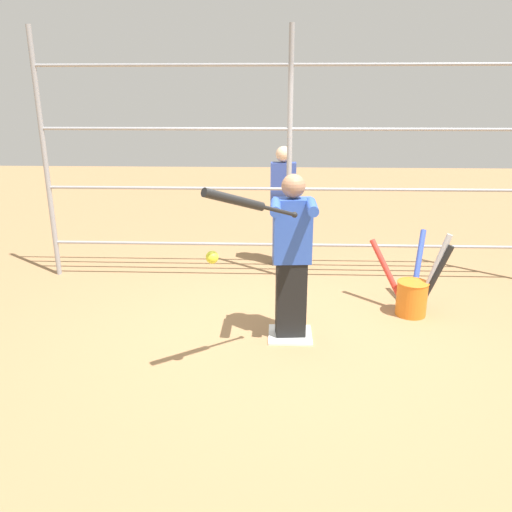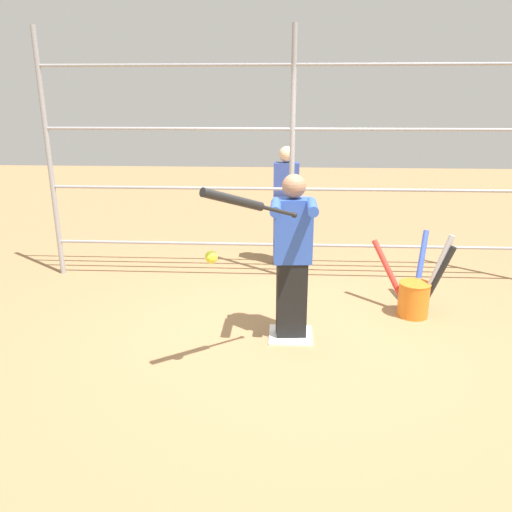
{
  "view_description": "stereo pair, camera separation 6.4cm",
  "coord_description": "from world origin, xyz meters",
  "px_view_note": "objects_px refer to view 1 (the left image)",
  "views": [
    {
      "loc": [
        0.14,
        4.23,
        2.12
      ],
      "look_at": [
        0.31,
        0.29,
        0.87
      ],
      "focal_mm": 35.0,
      "sensor_mm": 36.0,
      "label": 1
    },
    {
      "loc": [
        0.08,
        4.23,
        2.12
      ],
      "look_at": [
        0.31,
        0.29,
        0.87
      ],
      "focal_mm": 35.0,
      "sensor_mm": 36.0,
      "label": 2
    }
  ],
  "objects_px": {
    "baseball_bat_swinging": "(243,202)",
    "bat_bucket": "(413,292)",
    "bystander_behind_fence": "(283,205)",
    "softball_in_flight": "(212,257)",
    "batter": "(292,253)"
  },
  "relations": [
    {
      "from": "softball_in_flight",
      "to": "bat_bucket",
      "type": "relative_size",
      "value": 0.11
    },
    {
      "from": "bat_bucket",
      "to": "bystander_behind_fence",
      "type": "height_order",
      "value": "bystander_behind_fence"
    },
    {
      "from": "softball_in_flight",
      "to": "bat_bucket",
      "type": "bearing_deg",
      "value": -145.29
    },
    {
      "from": "bat_bucket",
      "to": "bystander_behind_fence",
      "type": "xyz_separation_m",
      "value": [
        1.32,
        -1.56,
        0.57
      ]
    },
    {
      "from": "softball_in_flight",
      "to": "bat_bucket",
      "type": "xyz_separation_m",
      "value": [
        -1.88,
        -1.3,
        -0.76
      ]
    },
    {
      "from": "baseball_bat_swinging",
      "to": "bat_bucket",
      "type": "bearing_deg",
      "value": -140.92
    },
    {
      "from": "bystander_behind_fence",
      "to": "softball_in_flight",
      "type": "bearing_deg",
      "value": 79.06
    },
    {
      "from": "batter",
      "to": "bystander_behind_fence",
      "type": "bearing_deg",
      "value": -88.39
    },
    {
      "from": "baseball_bat_swinging",
      "to": "bystander_behind_fence",
      "type": "height_order",
      "value": "baseball_bat_swinging"
    },
    {
      "from": "softball_in_flight",
      "to": "bystander_behind_fence",
      "type": "relative_size",
      "value": 0.06
    },
    {
      "from": "baseball_bat_swinging",
      "to": "bat_bucket",
      "type": "relative_size",
      "value": 0.78
    },
    {
      "from": "batter",
      "to": "softball_in_flight",
      "type": "height_order",
      "value": "batter"
    },
    {
      "from": "baseball_bat_swinging",
      "to": "softball_in_flight",
      "type": "distance_m",
      "value": 0.48
    },
    {
      "from": "batter",
      "to": "softball_in_flight",
      "type": "relative_size",
      "value": 15.74
    },
    {
      "from": "batter",
      "to": "softball_in_flight",
      "type": "distance_m",
      "value": 0.96
    }
  ]
}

